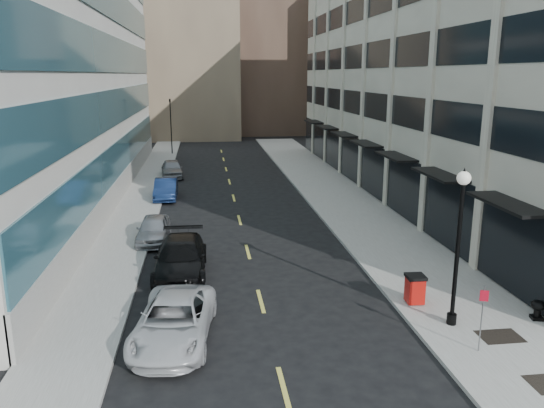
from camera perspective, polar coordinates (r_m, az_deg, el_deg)
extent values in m
cube|color=gray|center=(33.77, 9.28, -1.16)|extent=(5.00, 80.00, 0.15)
cube|color=gray|center=(32.69, -14.97, -1.95)|extent=(3.00, 80.00, 0.15)
cube|color=beige|center=(42.71, 19.64, 13.45)|extent=(14.00, 46.00, 18.00)
cube|color=black|center=(40.64, 10.00, 4.12)|extent=(0.18, 46.00, 3.60)
cube|color=black|center=(40.15, 10.29, 10.46)|extent=(0.12, 46.00, 1.80)
cube|color=black|center=(40.11, 10.51, 15.46)|extent=(0.12, 46.00, 1.80)
cube|color=black|center=(40.38, 10.74, 20.42)|extent=(0.12, 46.00, 1.80)
cube|color=beige|center=(24.41, 22.84, 13.50)|extent=(0.35, 0.60, 18.00)
cube|color=beige|center=(29.78, 16.97, 13.83)|extent=(0.35, 0.60, 18.00)
cube|color=beige|center=(35.35, 12.91, 13.97)|extent=(0.35, 0.60, 18.00)
cube|color=beige|center=(41.04, 9.97, 14.04)|extent=(0.35, 0.60, 18.00)
cube|color=beige|center=(46.81, 7.74, 14.06)|extent=(0.35, 0.60, 18.00)
cube|color=beige|center=(52.63, 6.01, 14.07)|extent=(0.35, 0.60, 18.00)
cube|color=beige|center=(58.48, 4.62, 14.06)|extent=(0.35, 0.60, 18.00)
cube|color=black|center=(22.03, 24.00, 0.04)|extent=(1.30, 4.00, 0.12)
cube|color=black|center=(27.20, 17.53, 3.02)|extent=(1.30, 4.00, 0.12)
cube|color=black|center=(32.66, 13.16, 5.01)|extent=(1.30, 4.00, 0.12)
cube|color=black|center=(38.28, 10.04, 6.41)|extent=(1.30, 4.00, 0.12)
cube|color=black|center=(44.00, 7.72, 7.43)|extent=(1.30, 4.00, 0.12)
cube|color=black|center=(49.79, 5.92, 8.21)|extent=(1.30, 4.00, 0.12)
cube|color=black|center=(55.62, 4.50, 8.82)|extent=(1.30, 4.00, 0.12)
cube|color=gray|center=(39.45, -15.88, 1.89)|extent=(0.20, 46.00, 1.80)
cube|color=#2E5F6D|center=(39.10, -16.10, 4.90)|extent=(0.14, 45.60, 2.40)
cube|color=#2E5F6D|center=(38.74, -16.44, 10.01)|extent=(0.14, 45.60, 2.40)
cube|color=#2E5F6D|center=(38.70, -16.81, 15.18)|extent=(0.14, 45.60, 2.40)
cube|color=#837156|center=(79.43, -9.23, 17.47)|extent=(14.00, 18.00, 28.00)
cube|color=brown|center=(84.24, -0.56, 19.46)|extent=(12.00, 16.00, 34.00)
cube|color=#837156|center=(90.05, -15.56, 14.79)|extent=(12.00, 14.00, 22.00)
cube|color=beige|center=(79.80, 7.38, 14.63)|extent=(10.00, 14.00, 20.00)
cube|color=black|center=(19.79, 23.32, -12.94)|extent=(1.40, 1.00, 0.01)
cube|color=#D8CC4C|center=(15.95, 1.26, -19.16)|extent=(0.15, 2.20, 0.01)
cube|color=#D8CC4C|center=(21.19, -1.22, -10.38)|extent=(0.15, 2.20, 0.01)
cube|color=#D8CC4C|center=(26.76, -2.62, -5.14)|extent=(0.15, 2.20, 0.01)
cube|color=#D8CC4C|center=(32.47, -3.52, -1.73)|extent=(0.15, 2.20, 0.01)
cube|color=#D8CC4C|center=(38.28, -4.15, 0.66)|extent=(0.15, 2.20, 0.01)
cube|color=#D8CC4C|center=(44.14, -4.61, 2.41)|extent=(0.15, 2.20, 0.01)
cube|color=#D8CC4C|center=(50.03, -4.96, 3.76)|extent=(0.15, 2.20, 0.01)
cube|color=#D8CC4C|center=(55.94, -5.24, 4.82)|extent=(0.15, 2.20, 0.01)
cube|color=#D8CC4C|center=(61.87, -5.47, 5.67)|extent=(0.15, 2.20, 0.01)
cylinder|color=black|center=(59.60, -10.80, 8.08)|extent=(0.12, 0.12, 6.00)
imported|color=black|center=(59.39, -10.94, 10.95)|extent=(0.66, 0.66, 1.98)
imported|color=silver|center=(18.28, -10.49, -12.27)|extent=(3.01, 5.45, 1.45)
imported|color=black|center=(23.77, -9.80, -5.79)|extent=(2.35, 5.53, 1.59)
imported|color=gray|center=(28.80, -12.60, -2.65)|extent=(1.77, 4.13, 1.39)
imported|color=navy|center=(38.51, -11.34, 1.59)|extent=(1.53, 4.37, 1.44)
imported|color=gray|center=(46.57, -10.71, 3.75)|extent=(2.15, 4.56, 1.51)
cube|color=#B0110B|center=(21.15, 15.11, -8.89)|extent=(0.64, 0.64, 1.00)
cube|color=black|center=(20.95, 15.20, -7.56)|extent=(0.73, 0.73, 0.12)
cylinder|color=black|center=(21.52, 14.20, -9.69)|extent=(0.06, 0.22, 0.22)
cylinder|color=black|center=(21.67, 15.20, -9.60)|extent=(0.06, 0.22, 0.22)
cylinder|color=black|center=(20.03, 18.75, -11.61)|extent=(0.34, 0.34, 0.38)
cylinder|color=black|center=(19.14, 19.31, -4.97)|extent=(0.15, 0.15, 4.85)
sphere|color=silver|center=(18.50, 19.94, 2.63)|extent=(0.46, 0.46, 0.46)
cone|color=black|center=(18.46, 20.01, 3.44)|extent=(0.13, 0.13, 0.19)
cylinder|color=slate|center=(18.14, 21.61, -11.41)|extent=(0.04, 0.04, 2.21)
cube|color=#AE0B1E|center=(17.82, 21.86, -9.15)|extent=(0.25, 0.11, 0.35)
cube|color=black|center=(21.59, 26.58, -10.88)|extent=(0.46, 0.46, 0.11)
cylinder|color=black|center=(21.50, 26.64, -10.34)|extent=(0.24, 0.24, 0.37)
ellipsoid|color=black|center=(21.40, 26.72, -9.70)|extent=(0.52, 0.52, 0.36)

